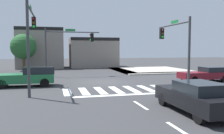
# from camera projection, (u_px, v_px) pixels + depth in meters

# --- Properties ---
(ground_plane) EXTENTS (120.00, 120.00, 0.00)m
(ground_plane) POSITION_uv_depth(u_px,v_px,m) (103.00, 82.00, 21.62)
(ground_plane) COLOR #353538
(crosswalk_near) EXTENTS (7.67, 3.10, 0.01)m
(crosswalk_near) POSITION_uv_depth(u_px,v_px,m) (116.00, 90.00, 17.26)
(crosswalk_near) COLOR silver
(crosswalk_near) RESTS_ON ground_plane
(lane_markings) EXTENTS (6.80, 20.25, 0.01)m
(lane_markings) POSITION_uv_depth(u_px,v_px,m) (185.00, 117.00, 10.25)
(lane_markings) COLOR white
(lane_markings) RESTS_ON ground_plane
(bike_detector_marking) EXTENTS (1.08, 1.08, 0.01)m
(bike_detector_marking) POSITION_uv_depth(u_px,v_px,m) (173.00, 101.00, 13.50)
(bike_detector_marking) COLOR yellow
(bike_detector_marking) RESTS_ON ground_plane
(curb_corner_northeast) EXTENTS (10.00, 10.60, 0.15)m
(curb_corner_northeast) POSITION_uv_depth(u_px,v_px,m) (149.00, 70.00, 32.78)
(curb_corner_northeast) COLOR #B2AA9E
(curb_corner_northeast) RESTS_ON ground_plane
(storefront_row) EXTENTS (16.12, 6.17, 6.41)m
(storefront_row) POSITION_uv_depth(u_px,v_px,m) (66.00, 50.00, 39.14)
(storefront_row) COLOR gray
(storefront_row) RESTS_ON ground_plane
(traffic_signal_northwest) EXTENTS (6.07, 0.32, 5.29)m
(traffic_signal_northwest) POSITION_uv_depth(u_px,v_px,m) (68.00, 43.00, 26.20)
(traffic_signal_northwest) COLOR #383A3D
(traffic_signal_northwest) RESTS_ON ground_plane
(traffic_signal_southwest) EXTENTS (0.32, 5.63, 6.15)m
(traffic_signal_southwest) POSITION_uv_depth(u_px,v_px,m) (31.00, 31.00, 16.17)
(traffic_signal_southwest) COLOR #383A3D
(traffic_signal_southwest) RESTS_ON ground_plane
(traffic_signal_southeast) EXTENTS (0.32, 4.97, 5.33)m
(traffic_signal_southeast) POSITION_uv_depth(u_px,v_px,m) (175.00, 40.00, 18.78)
(traffic_signal_southeast) COLOR #383A3D
(traffic_signal_southeast) RESTS_ON ground_plane
(car_black) EXTENTS (1.83, 4.68, 1.48)m
(car_black) POSITION_uv_depth(u_px,v_px,m) (195.00, 97.00, 10.90)
(car_black) COLOR black
(car_black) RESTS_ON ground_plane
(car_green) EXTENTS (4.62, 1.84, 1.56)m
(car_green) POSITION_uv_depth(u_px,v_px,m) (28.00, 76.00, 18.89)
(car_green) COLOR #1E6638
(car_green) RESTS_ON ground_plane
(car_maroon) EXTENTS (4.56, 1.89, 1.34)m
(car_maroon) POSITION_uv_depth(u_px,v_px,m) (206.00, 74.00, 21.88)
(car_maroon) COLOR maroon
(car_maroon) RESTS_ON ground_plane
(roadside_tree) EXTENTS (3.54, 3.54, 5.17)m
(roadside_tree) POSITION_uv_depth(u_px,v_px,m) (23.00, 47.00, 32.85)
(roadside_tree) COLOR #4C3823
(roadside_tree) RESTS_ON ground_plane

